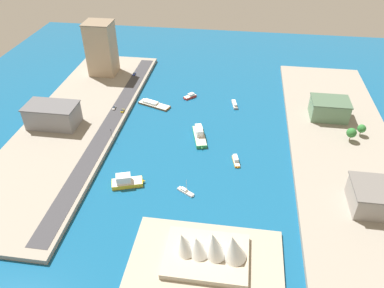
# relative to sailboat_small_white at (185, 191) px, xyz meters

# --- Properties ---
(ground_plane) EXTENTS (440.00, 440.00, 0.00)m
(ground_plane) POSITION_rel_sailboat_small_white_xyz_m (-3.04, -61.60, -0.91)
(ground_plane) COLOR #145684
(quay_west) EXTENTS (70.00, 240.00, 3.06)m
(quay_west) POSITION_rel_sailboat_small_white_xyz_m (-98.34, -61.60, 0.62)
(quay_west) COLOR gray
(quay_west) RESTS_ON ground_plane
(quay_east) EXTENTS (70.00, 240.00, 3.06)m
(quay_east) POSITION_rel_sailboat_small_white_xyz_m (92.26, -61.60, 0.62)
(quay_east) COLOR gray
(quay_east) RESTS_ON ground_plane
(peninsula_point) EXTENTS (72.97, 42.76, 2.00)m
(peninsula_point) POSITION_rel_sailboat_small_white_xyz_m (-17.10, 45.12, 0.09)
(peninsula_point) COLOR #A89E89
(peninsula_point) RESTS_ON ground_plane
(road_strip) EXTENTS (11.59, 228.00, 0.15)m
(road_strip) POSITION_rel_sailboat_small_white_xyz_m (65.34, -61.60, 2.22)
(road_strip) COLOR #38383D
(road_strip) RESTS_ON quay_east
(sailboat_small_white) EXTENTS (11.09, 7.93, 10.03)m
(sailboat_small_white) POSITION_rel_sailboat_small_white_xyz_m (0.00, 0.00, 0.00)
(sailboat_small_white) COLOR white
(sailboat_small_white) RESTS_ON ground_plane
(yacht_sleek_gray) EXTENTS (5.72, 15.12, 3.57)m
(yacht_sleek_gray) POSITION_rel_sailboat_small_white_xyz_m (-23.39, -105.14, 0.34)
(yacht_sleek_gray) COLOR #999EA3
(yacht_sleek_gray) RESTS_ON ground_plane
(water_taxi_orange) EXTENTS (5.95, 12.76, 3.63)m
(water_taxi_orange) POSITION_rel_sailboat_small_white_xyz_m (-27.72, -32.67, 0.48)
(water_taxi_orange) COLOR orange
(water_taxi_orange) RESTS_ON ground_plane
(ferry_green_doubledeck) EXTENTS (13.36, 27.32, 6.99)m
(ferry_green_doubledeck) POSITION_rel_sailboat_small_white_xyz_m (-0.98, -56.59, 1.46)
(ferry_green_doubledeck) COLOR #2D8C4C
(ferry_green_doubledeck) RESTS_ON ground_plane
(barge_flat_brown) EXTENTS (27.60, 16.59, 3.07)m
(barge_flat_brown) POSITION_rel_sailboat_small_white_xyz_m (41.15, -96.25, 0.23)
(barge_flat_brown) COLOR brown
(barge_flat_brown) RESTS_ON ground_plane
(ferry_yellow_fast) EXTENTS (20.63, 13.09, 7.54)m
(ferry_yellow_fast) POSITION_rel_sailboat_small_white_xyz_m (35.95, -1.74, 1.81)
(ferry_yellow_fast) COLOR yellow
(ferry_yellow_fast) RESTS_ON ground_plane
(tugboat_red) EXTENTS (10.61, 10.92, 3.46)m
(tugboat_red) POSITION_rel_sailboat_small_white_xyz_m (13.88, -113.13, 0.40)
(tugboat_red) COLOR red
(tugboat_red) RESTS_ON ground_plane
(terminal_long_green) EXTENTS (27.55, 20.74, 14.15)m
(terminal_long_green) POSITION_rel_sailboat_small_white_xyz_m (-93.19, -92.90, 9.25)
(terminal_long_green) COLOR slate
(terminal_long_green) RESTS_ON quay_west
(apartment_midrise_tan) EXTENTS (23.70, 21.58, 46.36)m
(apartment_midrise_tan) POSITION_rel_sailboat_small_white_xyz_m (97.32, -143.28, 25.36)
(apartment_midrise_tan) COLOR tan
(apartment_midrise_tan) RESTS_ON quay_east
(warehouse_low_gray) EXTENTS (36.40, 20.87, 16.29)m
(warehouse_low_gray) POSITION_rel_sailboat_small_white_xyz_m (104.37, -53.81, 10.33)
(warehouse_low_gray) COLOR gray
(warehouse_low_gray) RESTS_ON quay_east
(hatchback_blue) EXTENTS (1.86, 4.82, 1.58)m
(hatchback_blue) POSITION_rel_sailboat_small_white_xyz_m (69.62, -142.77, 3.07)
(hatchback_blue) COLOR black
(hatchback_blue) RESTS_ON road_strip
(taxi_yellow_cab) EXTENTS (2.15, 4.54, 1.43)m
(taxi_yellow_cab) POSITION_rel_sailboat_small_white_xyz_m (61.07, -78.34, 3.01)
(taxi_yellow_cab) COLOR black
(taxi_yellow_cab) RESTS_ON road_strip
(van_white) EXTENTS (2.11, 4.96, 1.45)m
(van_white) POSITION_rel_sailboat_small_white_xyz_m (68.81, -81.57, 3.02)
(van_white) COLOR black
(van_white) RESTS_ON road_strip
(traffic_light_waterfront) EXTENTS (0.36, 0.36, 6.50)m
(traffic_light_waterfront) POSITION_rel_sailboat_small_white_xyz_m (58.52, -44.20, 6.49)
(traffic_light_waterfront) COLOR black
(traffic_light_waterfront) RESTS_ON quay_east
(opera_landmark) EXTENTS (39.95, 29.10, 18.16)m
(opera_landmark) POSITION_rel_sailboat_small_white_xyz_m (-18.39, 45.12, 7.40)
(opera_landmark) COLOR #BCAD93
(opera_landmark) RESTS_ON peninsula_point
(park_tree_cluster) EXTENTS (14.71, 13.94, 9.72)m
(park_tree_cluster) POSITION_rel_sailboat_small_white_xyz_m (-106.89, -66.48, 8.15)
(park_tree_cluster) COLOR brown
(park_tree_cluster) RESTS_ON quay_west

